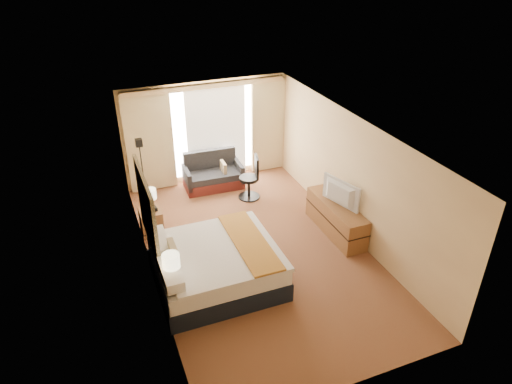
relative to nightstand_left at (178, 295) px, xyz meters
name	(u,v)px	position (x,y,z in m)	size (l,w,h in m)	color
floor	(257,250)	(1.87, 1.05, -0.28)	(4.20, 7.00, 0.02)	#562418
ceiling	(257,131)	(1.87, 1.05, 2.33)	(4.20, 7.00, 0.02)	silver
wall_back	(206,132)	(1.87, 4.55, 1.02)	(4.20, 0.02, 2.60)	beige
wall_front	(357,319)	(1.87, -2.45, 1.02)	(4.20, 0.02, 2.60)	beige
wall_left	(147,217)	(-0.23, 1.05, 1.02)	(0.02, 7.00, 2.60)	beige
wall_right	(351,177)	(3.97, 1.05, 1.02)	(0.02, 7.00, 2.60)	beige
headboard	(147,212)	(-0.19, 1.25, 1.01)	(0.06, 1.85, 1.50)	black
nightstand_left	(178,295)	(0.00, 0.00, 0.00)	(0.45, 0.52, 0.55)	#8F5F34
nightstand_right	(151,221)	(0.00, 2.50, 0.00)	(0.45, 0.52, 0.55)	#8F5F34
media_dresser	(336,218)	(3.70, 1.05, 0.07)	(0.50, 1.80, 0.70)	#8F5F34
window	(216,130)	(2.12, 4.52, 1.04)	(2.30, 0.02, 2.30)	white
curtains	(207,129)	(1.87, 4.44, 1.13)	(4.12, 0.19, 2.56)	beige
bed	(216,265)	(0.81, 0.40, 0.11)	(2.18, 2.00, 1.06)	black
loveseat	(213,176)	(1.85, 4.02, 0.02)	(1.48, 0.83, 0.91)	#5C1E1A
floor_lamp	(141,159)	(0.10, 3.81, 0.89)	(0.21, 0.21, 1.65)	black
desk_chair	(251,180)	(2.55, 3.14, 0.21)	(0.53, 0.53, 1.09)	black
lamp_left	(171,262)	(-0.05, -0.02, 0.75)	(0.29, 0.29, 0.61)	black
lamp_right	(150,194)	(0.05, 2.45, 0.68)	(0.25, 0.25, 0.52)	black
tissue_box	(176,282)	(0.00, -0.04, 0.33)	(0.11, 0.11, 0.10)	#9BD1F0
telephone	(152,209)	(0.04, 2.46, 0.31)	(0.20, 0.16, 0.08)	black
television	(338,194)	(3.65, 1.00, 0.71)	(0.98, 0.13, 0.56)	black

